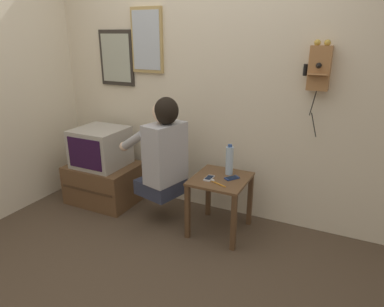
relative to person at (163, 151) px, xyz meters
The scene contains 13 objects.
ground_plane 0.99m from the person, 73.38° to the right, with size 14.00×14.00×0.00m, color #4C3D2D.
wall_back 0.77m from the person, 67.93° to the left, with size 6.80×0.05×2.55m.
side_table 0.61m from the person, ahead, with size 0.47×0.50×0.52m.
person is the anchor object (origin of this frame).
tv_stand 0.95m from the person, behind, with size 0.70×0.56×0.40m.
television 0.81m from the person, behind, with size 0.48×0.47×0.39m.
wall_phone_antique 1.46m from the person, 18.70° to the left, with size 0.20×0.18×0.76m.
framed_picture 1.18m from the person, 150.55° to the left, with size 0.40×0.03×0.55m.
wall_mirror 1.10m from the person, 132.81° to the left, with size 0.34×0.03×0.61m.
cell_phone_held 0.48m from the person, ahead, with size 0.06×0.13×0.01m.
cell_phone_spare 0.65m from the person, ahead, with size 0.12×0.14×0.01m.
water_bottle 0.59m from the person, 17.97° to the left, with size 0.07×0.07×0.27m.
toothbrush 0.58m from the person, ahead, with size 0.15×0.07×0.02m.
Camera 1 is at (1.30, -1.81, 1.69)m, focal length 32.00 mm.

